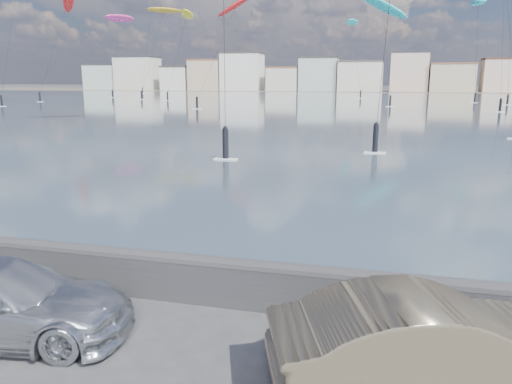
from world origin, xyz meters
TOP-DOWN VIEW (x-y plane):
  - ground at (0.00, 0.00)m, footprint 700.00×700.00m
  - bay_water at (0.00, 91.50)m, footprint 500.00×177.00m
  - far_shore_strip at (0.00, 200.00)m, footprint 500.00×60.00m
  - seawall at (0.00, 2.70)m, footprint 400.00×0.36m
  - far_buildings at (1.31, 186.00)m, footprint 240.79×13.26m
  - car_champagne at (4.59, 0.59)m, footprint 5.13×3.25m
  - kitesurfer_0 at (-63.58, 114.59)m, footprint 5.38×12.97m
  - kitesurfer_2 at (-65.81, 96.16)m, footprint 6.42×16.77m
  - kitesurfer_6 at (-40.14, 101.96)m, footprint 6.64×12.95m
  - kitesurfer_10 at (-5.42, 124.27)m, footprint 5.73×11.03m
  - kitesurfer_15 at (20.99, 110.60)m, footprint 3.08×15.34m
  - kitesurfer_18 at (-51.21, 114.47)m, footprint 8.48×20.04m
  - kitesurfer_19 at (-22.66, 81.24)m, footprint 7.28×14.96m
  - kitesurfer_20 at (2.12, 93.70)m, footprint 9.98×13.14m

SIDE VIEW (x-z plane):
  - ground at x=0.00m, z-range 0.00..0.00m
  - bay_water at x=0.00m, z-range 0.01..0.01m
  - far_shore_strip at x=0.00m, z-range 0.01..0.01m
  - seawall at x=0.00m, z-range 0.04..1.12m
  - car_champagne at x=4.59m, z-range 0.00..1.60m
  - far_buildings at x=1.31m, z-range -1.27..13.33m
  - kitesurfer_19 at x=-22.66m, z-range 7.13..26.56m
  - kitesurfer_20 at x=2.12m, z-range 7.09..28.29m
  - kitesurfer_10 at x=-5.42m, z-range 8.31..27.52m
  - kitesurfer_6 at x=-40.14m, z-range 8.54..28.22m
  - kitesurfer_0 at x=-63.58m, z-range 9.10..30.08m
  - kitesurfer_15 at x=20.99m, z-range 9.30..30.41m
  - kitesurfer_18 at x=-51.21m, z-range 9.96..32.11m
  - kitesurfer_2 at x=-65.81m, z-range 9.08..33.47m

